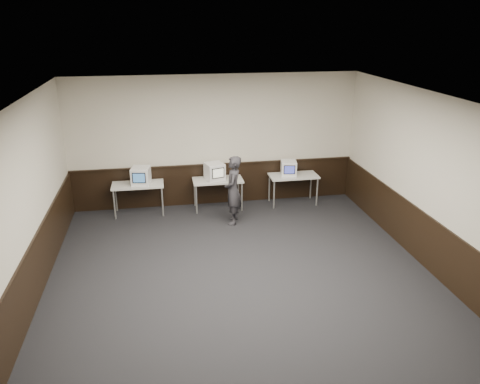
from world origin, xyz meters
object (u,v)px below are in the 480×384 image
at_px(desk_left, 138,187).
at_px(emac_left, 141,176).
at_px(desk_center, 218,182).
at_px(emac_center, 215,171).
at_px(person, 233,190).
at_px(desk_right, 293,178).
at_px(emac_right, 289,168).

bearing_deg(desk_left, emac_left, -18.15).
bearing_deg(desk_left, desk_center, 0.00).
distance_m(emac_center, person, 0.98).
relative_size(desk_right, person, 0.76).
height_order(desk_left, desk_right, same).
bearing_deg(desk_center, desk_left, 180.00).
height_order(emac_left, person, person).
relative_size(emac_right, person, 0.28).
bearing_deg(person, emac_right, 134.02).
distance_m(desk_center, desk_right, 1.90).
distance_m(emac_left, emac_center, 1.74).
height_order(desk_left, emac_left, emac_left).
distance_m(emac_left, person, 2.23).
xyz_separation_m(desk_center, emac_center, (-0.07, 0.00, 0.28)).
height_order(desk_center, emac_left, emac_left).
relative_size(desk_center, desk_right, 1.00).
xyz_separation_m(desk_right, emac_right, (-0.13, 0.01, 0.26)).
relative_size(desk_right, emac_center, 2.27).
height_order(desk_center, desk_right, same).
xyz_separation_m(emac_left, emac_right, (3.58, 0.04, -0.02)).
bearing_deg(desk_right, emac_left, -179.54).
bearing_deg(emac_center, desk_left, 164.14).
relative_size(desk_center, emac_left, 2.40).
bearing_deg(emac_right, desk_center, -170.11).
height_order(desk_left, desk_center, same).
height_order(emac_left, emac_right, emac_left).
distance_m(desk_right, emac_center, 1.99).
xyz_separation_m(desk_right, emac_left, (-3.71, -0.03, 0.28)).
relative_size(emac_center, emac_right, 1.18).
bearing_deg(person, desk_right, 131.67).
bearing_deg(desk_left, person, -23.34).
xyz_separation_m(emac_left, person, (2.04, -0.89, -0.17)).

